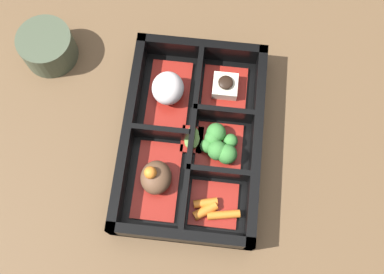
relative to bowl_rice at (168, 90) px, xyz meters
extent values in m
plane|color=brown|center=(-0.07, -0.05, -0.03)|extent=(3.00, 3.00, 0.00)
cube|color=black|center=(-0.07, -0.05, -0.03)|extent=(0.31, 0.21, 0.01)
cube|color=black|center=(-0.07, -0.14, -0.01)|extent=(0.31, 0.01, 0.05)
cube|color=black|center=(-0.07, 0.05, -0.01)|extent=(0.31, 0.01, 0.05)
cube|color=black|center=(-0.22, -0.05, -0.01)|extent=(0.01, 0.21, 0.05)
cube|color=black|center=(0.08, -0.05, -0.01)|extent=(0.01, 0.21, 0.05)
cube|color=black|center=(-0.07, -0.04, -0.01)|extent=(0.28, 0.01, 0.05)
cube|color=black|center=(-0.12, -0.09, -0.01)|extent=(0.01, 0.09, 0.05)
cube|color=black|center=(-0.03, -0.09, -0.01)|extent=(0.01, 0.09, 0.05)
cube|color=black|center=(-0.07, 0.00, -0.01)|extent=(0.01, 0.09, 0.05)
cube|color=maroon|center=(-0.14, 0.00, -0.02)|extent=(0.12, 0.07, 0.01)
ellipsoid|color=brown|center=(-0.14, 0.00, 0.00)|extent=(0.05, 0.05, 0.03)
sphere|color=orange|center=(-0.14, 0.01, 0.02)|extent=(0.02, 0.02, 0.02)
cube|color=maroon|center=(0.00, 0.00, -0.02)|extent=(0.12, 0.07, 0.01)
ellipsoid|color=silver|center=(0.00, 0.00, 0.01)|extent=(0.05, 0.05, 0.05)
cube|color=maroon|center=(-0.17, -0.09, -0.02)|extent=(0.07, 0.07, 0.01)
cylinder|color=orange|center=(-0.18, -0.10, -0.01)|extent=(0.02, 0.05, 0.01)
cylinder|color=orange|center=(-0.17, -0.08, -0.01)|extent=(0.02, 0.04, 0.01)
cylinder|color=orange|center=(-0.18, -0.08, -0.01)|extent=(0.03, 0.04, 0.01)
cube|color=maroon|center=(-0.08, -0.09, -0.02)|extent=(0.07, 0.07, 0.01)
sphere|color=#387A33|center=(-0.07, -0.10, -0.01)|extent=(0.02, 0.02, 0.02)
sphere|color=#387A33|center=(-0.08, -0.07, -0.01)|extent=(0.02, 0.02, 0.02)
sphere|color=#387A33|center=(-0.07, -0.08, 0.00)|extent=(0.03, 0.03, 0.03)
sphere|color=#387A33|center=(-0.06, -0.08, 0.00)|extent=(0.03, 0.03, 0.03)
sphere|color=#387A33|center=(-0.09, -0.09, 0.00)|extent=(0.03, 0.03, 0.03)
sphere|color=#387A33|center=(-0.09, -0.10, 0.00)|extent=(0.03, 0.03, 0.03)
cube|color=maroon|center=(0.02, -0.09, -0.02)|extent=(0.08, 0.07, 0.01)
cube|color=beige|center=(0.02, -0.09, -0.01)|extent=(0.04, 0.04, 0.02)
ellipsoid|color=black|center=(0.02, -0.09, 0.00)|extent=(0.02, 0.02, 0.01)
cube|color=maroon|center=(-0.07, -0.04, -0.02)|extent=(0.04, 0.03, 0.01)
cylinder|color=#75A84C|center=(-0.06, -0.05, -0.02)|extent=(0.02, 0.02, 0.00)
cylinder|color=#75A84C|center=(-0.07, -0.05, -0.02)|extent=(0.02, 0.02, 0.01)
cylinder|color=#75A84C|center=(-0.07, -0.05, -0.02)|extent=(0.02, 0.02, 0.00)
cylinder|color=#75A84C|center=(-0.08, -0.04, -0.02)|extent=(0.02, 0.02, 0.01)
cylinder|color=#424C38|center=(0.06, 0.21, -0.01)|extent=(0.09, 0.09, 0.05)
cylinder|color=#597A38|center=(0.06, 0.21, 0.02)|extent=(0.07, 0.07, 0.01)
camera|label=1|loc=(-0.28, -0.07, 0.64)|focal=42.00mm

